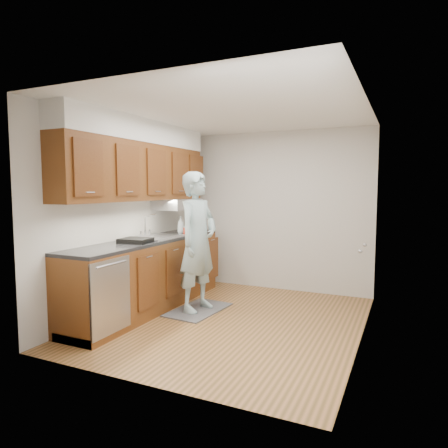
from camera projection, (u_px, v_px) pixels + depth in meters
name	position (u px, v px, depth m)	size (l,w,h in m)	color
floor	(231.00, 321.00, 4.86)	(3.50, 3.50, 0.00)	#A1683D
ceiling	(232.00, 112.00, 4.64)	(3.50, 3.50, 0.00)	white
wall_left	(130.00, 215.00, 5.37)	(0.02, 3.50, 2.50)	beige
wall_right	(364.00, 223.00, 4.12)	(0.02, 3.50, 2.50)	beige
wall_back	(276.00, 211.00, 6.33)	(3.00, 0.02, 2.50)	beige
counter	(149.00, 273.00, 5.32)	(0.64, 2.80, 1.30)	brown
upper_cabinets	(141.00, 163.00, 5.28)	(0.47, 2.80, 1.21)	brown
closet_door	(365.00, 241.00, 4.42)	(0.02, 1.22, 2.05)	silver
floor_mat	(198.00, 310.00, 5.27)	(0.54, 0.92, 0.02)	slate
person	(198.00, 232.00, 5.18)	(0.72, 0.48, 2.05)	#98B5B9
soap_bottle_a	(181.00, 225.00, 5.93)	(0.10, 0.10, 0.26)	silver
soap_bottle_b	(187.00, 228.00, 5.83)	(0.08, 0.08, 0.17)	silver
soda_can	(185.00, 231.00, 5.70)	(0.06, 0.06, 0.11)	#A62E1C
steel_can	(182.00, 229.00, 5.94)	(0.07, 0.07, 0.13)	#A5A5AA
dish_rack	(135.00, 240.00, 4.93)	(0.36, 0.30, 0.06)	black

